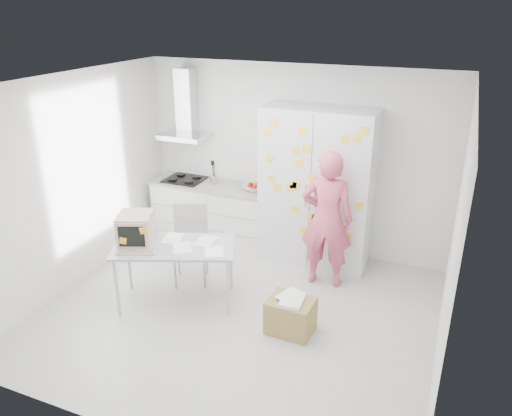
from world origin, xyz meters
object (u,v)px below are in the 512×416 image
at_px(person, 327,219).
at_px(chair, 191,239).
at_px(desk, 150,237).
at_px(cardboard_box, 291,315).

height_order(person, chair, person).
bearing_deg(desk, chair, 52.94).
bearing_deg(person, desk, 27.32).
xyz_separation_m(person, desk, (-1.84, -1.21, -0.05)).
bearing_deg(chair, person, -5.10).
height_order(desk, chair, desk).
relative_size(person, chair, 1.75).
distance_m(desk, chair, 0.72).
bearing_deg(chair, cardboard_box, -44.86).
height_order(person, cardboard_box, person).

